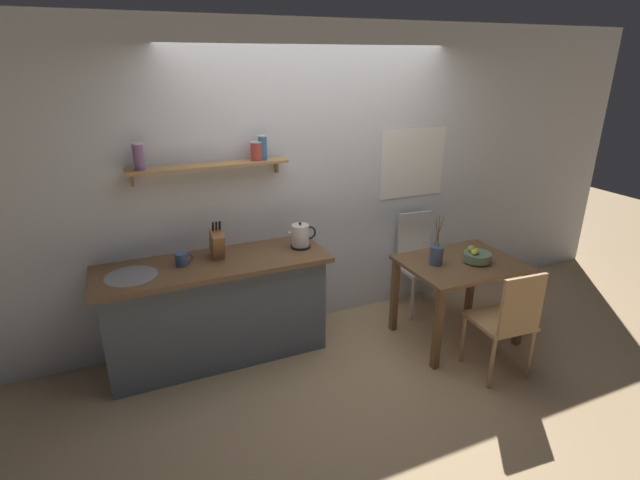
{
  "coord_description": "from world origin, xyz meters",
  "views": [
    {
      "loc": [
        -1.61,
        -3.22,
        2.4
      ],
      "look_at": [
        -0.1,
        0.25,
        0.95
      ],
      "focal_mm": 26.83,
      "sensor_mm": 36.0,
      "label": 1
    }
  ],
  "objects_px": {
    "dining_chair_near": "(508,319)",
    "knife_block": "(217,244)",
    "fruit_bowl": "(476,256)",
    "twig_vase": "(437,255)",
    "dining_table": "(460,274)",
    "coffee_mug_by_sink": "(182,259)",
    "electric_kettle": "(301,236)",
    "dining_chair_far": "(418,257)"
  },
  "relations": [
    {
      "from": "dining_chair_near",
      "to": "knife_block",
      "type": "height_order",
      "value": "knife_block"
    },
    {
      "from": "fruit_bowl",
      "to": "twig_vase",
      "type": "bearing_deg",
      "value": 163.78
    },
    {
      "from": "fruit_bowl",
      "to": "dining_table",
      "type": "bearing_deg",
      "value": 152.62
    },
    {
      "from": "dining_chair_near",
      "to": "twig_vase",
      "type": "relative_size",
      "value": 2.16
    },
    {
      "from": "dining_table",
      "to": "knife_block",
      "type": "xyz_separation_m",
      "value": [
        -1.97,
        0.58,
        0.39
      ]
    },
    {
      "from": "dining_chair_near",
      "to": "dining_table",
      "type": "bearing_deg",
      "value": 87.65
    },
    {
      "from": "dining_table",
      "to": "dining_chair_near",
      "type": "xyz_separation_m",
      "value": [
        -0.03,
        -0.62,
        -0.11
      ]
    },
    {
      "from": "dining_chair_near",
      "to": "knife_block",
      "type": "distance_m",
      "value": 2.34
    },
    {
      "from": "fruit_bowl",
      "to": "coffee_mug_by_sink",
      "type": "bearing_deg",
      "value": 165.39
    },
    {
      "from": "coffee_mug_by_sink",
      "to": "electric_kettle",
      "type": "bearing_deg",
      "value": -1.03
    },
    {
      "from": "dining_table",
      "to": "electric_kettle",
      "type": "relative_size",
      "value": 3.89
    },
    {
      "from": "dining_chair_far",
      "to": "knife_block",
      "type": "bearing_deg",
      "value": -178.19
    },
    {
      "from": "dining_chair_far",
      "to": "electric_kettle",
      "type": "height_order",
      "value": "electric_kettle"
    },
    {
      "from": "twig_vase",
      "to": "electric_kettle",
      "type": "bearing_deg",
      "value": 154.34
    },
    {
      "from": "electric_kettle",
      "to": "dining_chair_near",
      "type": "bearing_deg",
      "value": -42.92
    },
    {
      "from": "electric_kettle",
      "to": "knife_block",
      "type": "distance_m",
      "value": 0.7
    },
    {
      "from": "dining_table",
      "to": "dining_chair_near",
      "type": "relative_size",
      "value": 1.06
    },
    {
      "from": "dining_chair_near",
      "to": "fruit_bowl",
      "type": "height_order",
      "value": "dining_chair_near"
    },
    {
      "from": "fruit_bowl",
      "to": "dining_chair_near",
      "type": "bearing_deg",
      "value": -103.69
    },
    {
      "from": "dining_chair_near",
      "to": "coffee_mug_by_sink",
      "type": "height_order",
      "value": "coffee_mug_by_sink"
    },
    {
      "from": "dining_chair_near",
      "to": "dining_chair_far",
      "type": "relative_size",
      "value": 0.95
    },
    {
      "from": "dining_table",
      "to": "coffee_mug_by_sink",
      "type": "relative_size",
      "value": 7.16
    },
    {
      "from": "coffee_mug_by_sink",
      "to": "dining_chair_near",
      "type": "bearing_deg",
      "value": -27.83
    },
    {
      "from": "dining_chair_far",
      "to": "twig_vase",
      "type": "distance_m",
      "value": 0.71
    },
    {
      "from": "twig_vase",
      "to": "coffee_mug_by_sink",
      "type": "bearing_deg",
      "value": 165.67
    },
    {
      "from": "fruit_bowl",
      "to": "coffee_mug_by_sink",
      "type": "relative_size",
      "value": 1.7
    },
    {
      "from": "electric_kettle",
      "to": "coffee_mug_by_sink",
      "type": "height_order",
      "value": "electric_kettle"
    },
    {
      "from": "dining_chair_near",
      "to": "knife_block",
      "type": "bearing_deg",
      "value": 148.38
    },
    {
      "from": "dining_chair_near",
      "to": "fruit_bowl",
      "type": "xyz_separation_m",
      "value": [
        0.14,
        0.56,
        0.28
      ]
    },
    {
      "from": "twig_vase",
      "to": "knife_block",
      "type": "xyz_separation_m",
      "value": [
        -1.74,
        0.54,
        0.18
      ]
    },
    {
      "from": "twig_vase",
      "to": "knife_block",
      "type": "relative_size",
      "value": 1.33
    },
    {
      "from": "dining_chair_near",
      "to": "coffee_mug_by_sink",
      "type": "xyz_separation_m",
      "value": [
        -2.23,
        1.18,
        0.42
      ]
    },
    {
      "from": "fruit_bowl",
      "to": "electric_kettle",
      "type": "xyz_separation_m",
      "value": [
        -1.38,
        0.6,
        0.18
      ]
    },
    {
      "from": "coffee_mug_by_sink",
      "to": "fruit_bowl",
      "type": "bearing_deg",
      "value": -14.61
    },
    {
      "from": "dining_table",
      "to": "dining_chair_near",
      "type": "distance_m",
      "value": 0.63
    },
    {
      "from": "fruit_bowl",
      "to": "twig_vase",
      "type": "distance_m",
      "value": 0.36
    },
    {
      "from": "knife_block",
      "to": "coffee_mug_by_sink",
      "type": "relative_size",
      "value": 2.35
    },
    {
      "from": "fruit_bowl",
      "to": "dining_chair_far",
      "type": "bearing_deg",
      "value": 98.05
    },
    {
      "from": "dining_chair_far",
      "to": "electric_kettle",
      "type": "relative_size",
      "value": 3.85
    },
    {
      "from": "dining_chair_far",
      "to": "fruit_bowl",
      "type": "height_order",
      "value": "dining_chair_far"
    },
    {
      "from": "dining_chair_near",
      "to": "coffee_mug_by_sink",
      "type": "bearing_deg",
      "value": 152.17
    },
    {
      "from": "dining_chair_near",
      "to": "coffee_mug_by_sink",
      "type": "distance_m",
      "value": 2.56
    }
  ]
}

